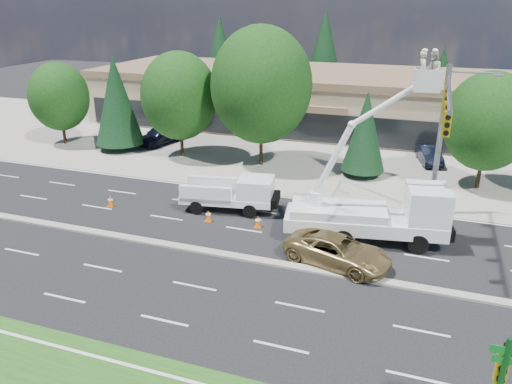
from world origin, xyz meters
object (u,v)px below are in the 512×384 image
at_px(signal_mast, 443,125).
at_px(minivan, 338,251).
at_px(utility_pickup, 234,197).
at_px(street_sign_pole, 500,383).
at_px(bucket_truck, 381,204).

xyz_separation_m(signal_mast, minivan, (-4.23, -5.99, -5.32)).
bearing_deg(signal_mast, utility_pickup, -173.24).
bearing_deg(signal_mast, minivan, -125.20).
height_order(street_sign_pole, minivan, street_sign_pole).
bearing_deg(street_sign_pole, bucket_truck, 109.87).
bearing_deg(bucket_truck, utility_pickup, 161.26).
height_order(utility_pickup, minivan, utility_pickup).
height_order(bucket_truck, minivan, bucket_truck).
distance_m(street_sign_pole, minivan, 11.43).
height_order(street_sign_pole, utility_pickup, street_sign_pole).
bearing_deg(bucket_truck, minivan, -126.14).
height_order(signal_mast, bucket_truck, bucket_truck).
relative_size(signal_mast, bucket_truck, 1.00).
relative_size(bucket_truck, minivan, 1.93).
bearing_deg(minivan, street_sign_pole, -131.62).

